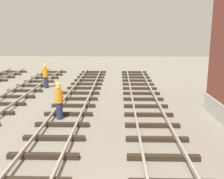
# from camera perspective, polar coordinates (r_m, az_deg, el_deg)

# --- Properties ---
(track_worker_foreground) EXTENTS (0.40, 0.40, 1.87)m
(track_worker_foreground) POSITION_cam_1_polar(r_m,az_deg,el_deg) (20.86, -14.05, 2.83)
(track_worker_foreground) COLOR #262D4C
(track_worker_foreground) RESTS_ON ground
(track_worker_distant) EXTENTS (0.40, 0.40, 1.87)m
(track_worker_distant) POSITION_cam_1_polar(r_m,az_deg,el_deg) (13.41, -11.24, -2.41)
(track_worker_distant) COLOR #262D4C
(track_worker_distant) RESTS_ON ground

